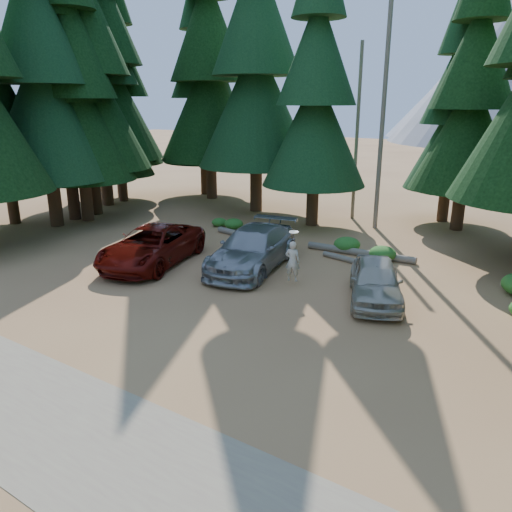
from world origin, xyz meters
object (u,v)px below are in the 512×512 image
at_px(silver_minivan_center, 253,249).
at_px(frisbee_player, 292,261).
at_px(log_mid, 352,261).
at_px(log_right, 360,253).
at_px(silver_minivan_right, 376,281).
at_px(red_pickup, 152,246).
at_px(log_left, 248,236).

height_order(silver_minivan_center, frisbee_player, frisbee_player).
height_order(log_mid, log_right, log_right).
relative_size(silver_minivan_center, silver_minivan_right, 1.37).
distance_m(silver_minivan_center, silver_minivan_right, 5.67).
xyz_separation_m(silver_minivan_center, log_right, (3.15, 4.16, -0.70)).
bearing_deg(red_pickup, log_left, 63.41).
bearing_deg(silver_minivan_center, log_mid, 30.90).
height_order(red_pickup, log_left, red_pickup).
xyz_separation_m(silver_minivan_center, silver_minivan_right, (5.64, -0.60, -0.12)).
xyz_separation_m(red_pickup, log_left, (1.22, 5.63, -0.66)).
height_order(silver_minivan_right, frisbee_player, frisbee_player).
height_order(silver_minivan_right, log_mid, silver_minivan_right).
distance_m(frisbee_player, log_mid, 3.93).
relative_size(silver_minivan_center, log_mid, 1.98).
distance_m(log_left, log_mid, 6.06).
distance_m(red_pickup, silver_minivan_right, 9.70).
xyz_separation_m(log_mid, log_right, (-0.12, 1.23, 0.04)).
relative_size(silver_minivan_right, frisbee_player, 2.22).
xyz_separation_m(frisbee_player, log_left, (-5.13, 4.51, -0.81)).
bearing_deg(log_mid, log_left, -175.55).
xyz_separation_m(silver_minivan_center, log_left, (-2.75, 3.71, -0.71)).
bearing_deg(red_pickup, silver_minivan_right, -6.44).
height_order(log_left, log_mid, log_left).
distance_m(red_pickup, log_right, 9.39).
relative_size(log_mid, log_right, 0.59).
height_order(red_pickup, log_right, red_pickup).
bearing_deg(silver_minivan_center, frisbee_player, -29.68).
distance_m(frisbee_player, log_right, 5.09).
relative_size(silver_minivan_right, log_left, 1.00).
xyz_separation_m(red_pickup, silver_minivan_center, (3.97, 1.93, 0.05)).
height_order(silver_minivan_center, silver_minivan_right, silver_minivan_center).
bearing_deg(frisbee_player, log_mid, -117.94).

